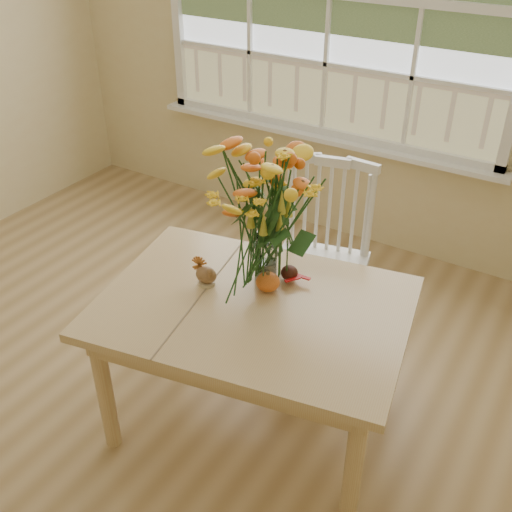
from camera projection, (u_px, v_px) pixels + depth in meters
The scene contains 8 objects.
floor at pixel (93, 436), 2.70m from camera, with size 4.00×4.50×0.01m, color #A17F4E.
wall_back at pixel (331, 29), 3.58m from camera, with size 4.00×0.02×2.70m, color beige.
dining_table at pixel (253, 321), 2.47m from camera, with size 1.38×1.10×0.66m.
windsor_chair at pixel (323, 249), 3.00m from camera, with size 0.54×0.53×0.98m.
flower_vase at pixel (266, 212), 2.40m from camera, with size 0.45×0.45×0.54m.
pumpkin at pixel (268, 283), 2.48m from camera, with size 0.10×0.10×0.08m, color #CA5417.
turkey_figurine at pixel (206, 275), 2.52m from camera, with size 0.10×0.08×0.12m.
dark_gourd at pixel (289, 273), 2.55m from camera, with size 0.13×0.10×0.07m.
Camera 1 is at (1.59, -1.17, 2.14)m, focal length 42.00 mm.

